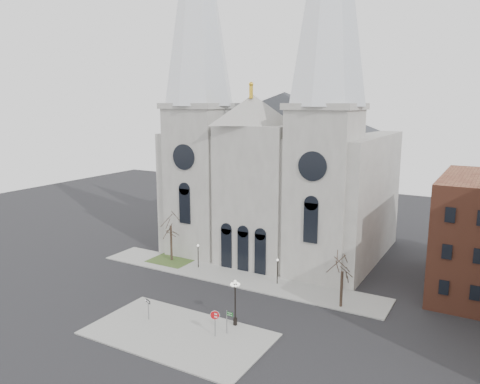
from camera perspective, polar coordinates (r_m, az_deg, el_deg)
The scene contains 13 objects.
ground at distance 53.75m, azimuth -6.87°, elevation -13.96°, with size 160.00×160.00×0.00m, color black.
sidewalk_near at distance 48.52m, azimuth -7.56°, elevation -16.77°, with size 18.00×10.00×0.14m, color gray.
sidewalk_far at distance 62.16m, azimuth -0.74°, elevation -10.27°, with size 40.00×6.00×0.14m, color gray.
grass_patch at distance 68.78m, azimuth -8.32°, elevation -8.25°, with size 6.00×5.00×0.18m, color #374E21.
cathedral at distance 68.56m, azimuth 4.29°, elevation 7.49°, with size 33.00×26.66×54.00m.
tree_left at distance 67.19m, azimuth -8.45°, elevation -3.82°, with size 3.20×3.20×7.50m.
tree_right at distance 53.22m, azimuth 12.36°, elevation -9.19°, with size 3.20×3.20×6.00m.
ped_lamp_left at distance 64.85m, azimuth -5.13°, elevation -7.28°, with size 0.32×0.32×3.26m.
ped_lamp_right at distance 59.17m, azimuth 4.58°, elevation -9.09°, with size 0.32×0.32×3.26m.
stop_sign at distance 46.78m, azimuth -3.06°, elevation -15.08°, with size 0.97×0.12×2.69m.
globe_lamp at distance 48.38m, azimuth -0.60°, elevation -12.66°, with size 1.16×1.16×4.85m.
one_way_sign at distance 51.03m, azimuth -11.12°, elevation -13.43°, with size 0.94×0.43×2.28m.
street_name_sign at distance 47.45m, azimuth -1.53°, elevation -15.35°, with size 0.77×0.10×2.40m.
Camera 1 is at (29.39, -38.95, 22.54)m, focal length 35.00 mm.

